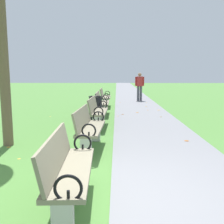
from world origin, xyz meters
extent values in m
plane|color=#4C7F38|center=(0.00, 0.00, 0.00)|extent=(80.00, 80.00, 0.00)
cube|color=slate|center=(1.11, 18.00, 0.01)|extent=(2.21, 44.00, 0.02)
cube|color=gray|center=(-0.45, -0.10, 0.47)|extent=(0.51, 1.62, 0.05)
cube|color=gray|center=(-0.64, -0.11, 0.70)|extent=(0.20, 1.60, 0.40)
cube|color=#B7B5AD|center=(-0.48, 0.64, 0.23)|extent=(0.21, 0.13, 0.45)
torus|color=black|center=(-0.36, -0.85, 0.59)|extent=(0.27, 0.04, 0.27)
cylinder|color=black|center=(-0.36, -0.85, 0.51)|extent=(0.03, 0.03, 0.12)
torus|color=black|center=(-0.42, 0.66, 0.59)|extent=(0.27, 0.04, 0.27)
cylinder|color=black|center=(-0.42, 0.66, 0.51)|extent=(0.03, 0.03, 0.12)
cube|color=gray|center=(-0.45, 2.26, 0.47)|extent=(0.51, 1.62, 0.05)
cube|color=gray|center=(-0.64, 2.27, 0.70)|extent=(0.19, 1.60, 0.40)
cube|color=#B7B5AD|center=(-0.48, 1.52, 0.23)|extent=(0.20, 0.13, 0.45)
cube|color=#B7B5AD|center=(-0.42, 3.00, 0.23)|extent=(0.20, 0.13, 0.45)
torus|color=black|center=(-0.42, 1.50, 0.59)|extent=(0.27, 0.04, 0.27)
cylinder|color=black|center=(-0.42, 1.50, 0.51)|extent=(0.03, 0.03, 0.12)
torus|color=black|center=(-0.36, 3.01, 0.59)|extent=(0.27, 0.04, 0.27)
cylinder|color=black|center=(-0.36, 3.01, 0.51)|extent=(0.03, 0.03, 0.12)
cube|color=gray|center=(-0.45, 4.59, 0.47)|extent=(0.48, 1.61, 0.05)
cube|color=gray|center=(-0.64, 4.59, 0.70)|extent=(0.17, 1.60, 0.40)
cube|color=#B7B5AD|center=(-0.47, 3.85, 0.23)|extent=(0.20, 0.13, 0.45)
cube|color=#B7B5AD|center=(-0.43, 5.33, 0.23)|extent=(0.20, 0.13, 0.45)
torus|color=black|center=(-0.41, 3.83, 0.59)|extent=(0.27, 0.04, 0.27)
cylinder|color=black|center=(-0.41, 3.83, 0.51)|extent=(0.03, 0.03, 0.12)
torus|color=black|center=(-0.37, 5.34, 0.59)|extent=(0.27, 0.04, 0.27)
cylinder|color=black|center=(-0.37, 5.34, 0.51)|extent=(0.03, 0.03, 0.12)
cube|color=gray|center=(-0.45, 6.90, 0.47)|extent=(0.44, 1.60, 0.05)
cube|color=gray|center=(-0.64, 6.90, 0.70)|extent=(0.12, 1.60, 0.40)
cube|color=#B7B5AD|center=(-0.45, 6.16, 0.23)|extent=(0.20, 0.12, 0.45)
cube|color=#B7B5AD|center=(-0.45, 7.64, 0.23)|extent=(0.20, 0.12, 0.45)
torus|color=black|center=(-0.39, 6.14, 0.59)|extent=(0.27, 0.03, 0.27)
cylinder|color=black|center=(-0.39, 6.14, 0.51)|extent=(0.03, 0.03, 0.12)
torus|color=black|center=(-0.39, 7.66, 0.59)|extent=(0.27, 0.03, 0.27)
cylinder|color=black|center=(-0.39, 7.66, 0.51)|extent=(0.03, 0.03, 0.12)
cube|color=gray|center=(-0.45, 9.30, 0.47)|extent=(0.45, 1.60, 0.05)
cube|color=gray|center=(-0.64, 9.30, 0.70)|extent=(0.14, 1.60, 0.40)
cube|color=#B7B5AD|center=(-0.44, 8.56, 0.23)|extent=(0.20, 0.12, 0.45)
cube|color=#B7B5AD|center=(-0.46, 10.04, 0.23)|extent=(0.20, 0.12, 0.45)
torus|color=black|center=(-0.38, 8.54, 0.59)|extent=(0.27, 0.03, 0.27)
cylinder|color=black|center=(-0.38, 8.54, 0.51)|extent=(0.03, 0.03, 0.12)
torus|color=black|center=(-0.40, 10.06, 0.59)|extent=(0.27, 0.03, 0.27)
cylinder|color=black|center=(-0.40, 10.06, 0.51)|extent=(0.03, 0.03, 0.12)
cylinder|color=brown|center=(-2.38, 2.60, 1.90)|extent=(0.22, 0.22, 3.80)
cylinder|color=#4C4C56|center=(1.33, 12.03, 0.45)|extent=(0.14, 0.14, 0.85)
cylinder|color=#4C4C56|center=(1.49, 12.03, 0.45)|extent=(0.14, 0.14, 0.85)
cube|color=#B22D2D|center=(1.41, 12.03, 1.15)|extent=(0.34, 0.22, 0.56)
sphere|color=#9E7051|center=(1.41, 12.03, 1.54)|extent=(0.20, 0.20, 0.20)
cylinder|color=#B22D2D|center=(1.19, 12.03, 1.15)|extent=(0.09, 0.09, 0.52)
cylinder|color=#B22D2D|center=(1.63, 12.03, 1.15)|extent=(0.09, 0.09, 0.52)
cylinder|color=black|center=(-0.65, 5.77, 0.40)|extent=(0.44, 0.44, 0.80)
torus|color=black|center=(-0.65, 5.77, 0.82)|extent=(0.48, 0.48, 0.04)
cylinder|color=#93511E|center=(0.32, 6.92, 0.02)|extent=(0.13, 0.13, 0.00)
cylinder|color=#BC842D|center=(-1.54, 4.52, 0.00)|extent=(0.09, 0.09, 0.00)
cylinder|color=gold|center=(-2.43, 6.50, 0.00)|extent=(0.09, 0.09, 0.00)
cylinder|color=gold|center=(-1.60, 4.55, 0.00)|extent=(0.12, 0.12, 0.00)
cylinder|color=gold|center=(1.51, 9.39, 0.02)|extent=(0.12, 0.12, 0.00)
cylinder|color=#BC842D|center=(1.70, 10.93, 0.02)|extent=(0.12, 0.12, 0.00)
cylinder|color=#BC842D|center=(-2.30, 2.42, 0.00)|extent=(0.13, 0.13, 0.00)
cylinder|color=#93511E|center=(1.75, 2.96, 0.02)|extent=(0.11, 0.11, 0.00)
cylinder|color=gold|center=(-1.78, 1.65, 0.00)|extent=(0.07, 0.07, 0.00)
cylinder|color=#BC842D|center=(0.13, 6.49, 0.02)|extent=(0.09, 0.09, 0.00)
cylinder|color=#AD6B23|center=(-0.88, 3.75, 0.00)|extent=(0.11, 0.11, 0.00)
cylinder|color=#AD6B23|center=(1.43, 8.11, 0.02)|extent=(0.08, 0.08, 0.00)
cylinder|color=brown|center=(1.72, 6.37, 0.02)|extent=(0.09, 0.09, 0.00)
cylinder|color=#AD6B23|center=(0.93, 7.40, 0.02)|extent=(0.16, 0.16, 0.00)
cylinder|color=#BC842D|center=(1.91, 8.13, 0.02)|extent=(0.16, 0.16, 0.00)
cylinder|color=#AD6B23|center=(-0.73, 8.18, 0.00)|extent=(0.13, 0.13, 0.00)
cylinder|color=#AD6B23|center=(0.26, 11.05, 0.02)|extent=(0.11, 0.11, 0.00)
cylinder|color=gold|center=(-0.60, 5.49, 0.00)|extent=(0.09, 0.09, 0.00)
cylinder|color=#BC842D|center=(-0.63, 6.91, 0.00)|extent=(0.11, 0.11, 0.00)
camera|label=1|loc=(0.08, -3.04, 1.62)|focal=41.30mm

